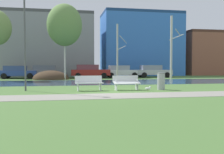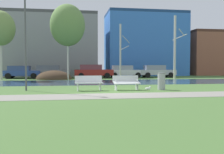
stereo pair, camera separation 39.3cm
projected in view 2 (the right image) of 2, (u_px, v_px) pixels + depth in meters
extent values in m
plane|color=#476B33|center=(94.00, 81.00, 24.22)|extent=(120.00, 120.00, 0.00)
cube|color=gray|center=(116.00, 96.00, 12.33)|extent=(60.00, 2.24, 0.01)
cube|color=#2D475B|center=(96.00, 82.00, 22.54)|extent=(80.00, 7.15, 0.01)
ellipsoid|color=#423021|center=(54.00, 79.00, 27.40)|extent=(3.84, 3.40, 1.91)
cube|color=silver|center=(89.00, 83.00, 14.79)|extent=(1.63, 0.59, 0.05)
cube|color=silver|center=(88.00, 79.00, 15.06)|extent=(1.60, 0.20, 0.40)
cube|color=silver|center=(78.00, 87.00, 14.71)|extent=(0.07, 0.43, 0.45)
cube|color=silver|center=(100.00, 87.00, 15.01)|extent=(0.07, 0.43, 0.45)
cylinder|color=silver|center=(78.00, 81.00, 14.66)|extent=(0.06, 0.28, 0.04)
cylinder|color=silver|center=(100.00, 80.00, 14.95)|extent=(0.06, 0.28, 0.04)
cube|color=silver|center=(127.00, 83.00, 15.14)|extent=(1.63, 0.59, 0.18)
cube|color=silver|center=(125.00, 79.00, 15.40)|extent=(1.60, 0.20, 0.40)
cube|color=silver|center=(116.00, 87.00, 15.06)|extent=(0.07, 0.43, 0.45)
cube|color=silver|center=(137.00, 86.00, 15.36)|extent=(0.07, 0.43, 0.45)
cylinder|color=silver|center=(116.00, 80.00, 15.00)|extent=(0.06, 0.28, 0.04)
cylinder|color=silver|center=(137.00, 80.00, 15.30)|extent=(0.06, 0.28, 0.04)
cylinder|color=#999B9E|center=(161.00, 81.00, 15.43)|extent=(0.46, 0.46, 1.03)
torus|color=#5B5D5E|center=(162.00, 73.00, 15.41)|extent=(0.48, 0.48, 0.04)
ellipsoid|color=white|center=(148.00, 89.00, 14.83)|extent=(0.33, 0.15, 0.15)
sphere|color=white|center=(150.00, 87.00, 14.85)|extent=(0.11, 0.11, 0.11)
cone|color=gold|center=(151.00, 87.00, 14.86)|extent=(0.06, 0.03, 0.03)
cylinder|color=gold|center=(148.00, 90.00, 14.81)|extent=(0.01, 0.01, 0.10)
cylinder|color=gold|center=(148.00, 90.00, 14.86)|extent=(0.01, 0.01, 0.10)
cylinder|color=#4C4C51|center=(25.00, 42.00, 14.80)|extent=(0.10, 0.10, 5.65)
cylinder|color=beige|center=(1.00, 47.00, 26.00)|extent=(0.25, 0.25, 6.76)
ellipsoid|color=olive|center=(0.00, 28.00, 25.92)|extent=(2.95, 2.95, 3.53)
cylinder|color=beige|center=(68.00, 45.00, 26.45)|extent=(0.15, 0.15, 7.23)
ellipsoid|color=#668947|center=(68.00, 25.00, 26.36)|extent=(3.60, 3.60, 4.32)
cylinder|color=beige|center=(120.00, 51.00, 28.26)|extent=(0.19, 0.19, 6.06)
cylinder|color=beige|center=(125.00, 48.00, 28.69)|extent=(0.78, 1.10, 0.45)
cylinder|color=beige|center=(126.00, 40.00, 27.74)|extent=(1.05, 1.03, 0.75)
cylinder|color=beige|center=(175.00, 47.00, 28.94)|extent=(0.26, 0.26, 7.13)
cylinder|color=beige|center=(180.00, 37.00, 29.57)|extent=(1.16, 1.64, 0.63)
cylinder|color=beige|center=(181.00, 32.00, 28.41)|extent=(1.11, 1.08, 0.64)
cube|color=#2D4793|center=(23.00, 73.00, 29.16)|extent=(4.18, 1.87, 0.59)
cube|color=#32457F|center=(19.00, 68.00, 29.09)|extent=(2.36, 1.61, 0.53)
cylinder|color=black|center=(36.00, 75.00, 30.23)|extent=(0.65, 0.24, 0.64)
cylinder|color=black|center=(34.00, 76.00, 28.48)|extent=(0.65, 0.24, 0.64)
cylinder|color=black|center=(12.00, 75.00, 29.87)|extent=(0.65, 0.24, 0.64)
cylinder|color=black|center=(8.00, 76.00, 28.12)|extent=(0.65, 0.24, 0.64)
cube|color=slate|center=(52.00, 72.00, 29.86)|extent=(4.45, 1.96, 0.68)
cube|color=slate|center=(48.00, 67.00, 29.79)|extent=(2.51, 1.69, 0.50)
cylinder|color=black|center=(65.00, 75.00, 30.99)|extent=(0.65, 0.24, 0.64)
cylinder|color=black|center=(64.00, 76.00, 29.15)|extent=(0.65, 0.24, 0.64)
cylinder|color=black|center=(40.00, 75.00, 30.60)|extent=(0.65, 0.24, 0.64)
cylinder|color=black|center=(38.00, 76.00, 28.77)|extent=(0.65, 0.24, 0.64)
cube|color=maroon|center=(94.00, 72.00, 30.34)|extent=(4.58, 1.95, 0.67)
cube|color=brown|center=(91.00, 67.00, 30.27)|extent=(2.58, 1.68, 0.59)
cylinder|color=black|center=(105.00, 75.00, 31.46)|extent=(0.65, 0.24, 0.64)
cylinder|color=black|center=(107.00, 75.00, 29.64)|extent=(0.65, 0.24, 0.64)
cylinder|color=black|center=(81.00, 75.00, 31.07)|extent=(0.65, 0.24, 0.64)
cylinder|color=black|center=(81.00, 76.00, 29.25)|extent=(0.65, 0.24, 0.64)
cube|color=silver|center=(125.00, 72.00, 31.40)|extent=(4.36, 1.84, 0.62)
cube|color=#949AAC|center=(122.00, 68.00, 31.33)|extent=(2.46, 1.59, 0.55)
cylinder|color=black|center=(135.00, 75.00, 32.46)|extent=(0.65, 0.24, 0.64)
cylinder|color=black|center=(138.00, 75.00, 30.74)|extent=(0.65, 0.24, 0.64)
cylinder|color=black|center=(113.00, 75.00, 32.09)|extent=(0.65, 0.24, 0.64)
cylinder|color=black|center=(115.00, 75.00, 30.37)|extent=(0.65, 0.24, 0.64)
cube|color=#B2B5BC|center=(157.00, 72.00, 31.86)|extent=(4.45, 1.89, 0.62)
cube|color=gray|center=(154.00, 68.00, 31.79)|extent=(2.51, 1.63, 0.57)
cylinder|color=black|center=(166.00, 74.00, 32.95)|extent=(0.65, 0.24, 0.64)
cylinder|color=black|center=(171.00, 75.00, 31.18)|extent=(0.65, 0.24, 0.64)
cylinder|color=black|center=(144.00, 75.00, 32.56)|extent=(0.65, 0.24, 0.64)
cylinder|color=black|center=(148.00, 75.00, 30.80)|extent=(0.65, 0.24, 0.64)
cube|color=gray|center=(47.00, 47.00, 35.68)|extent=(13.59, 7.02, 8.18)
cube|color=#48484B|center=(47.00, 16.00, 35.49)|extent=(13.59, 7.02, 0.40)
cube|color=#3870C6|center=(145.00, 46.00, 38.33)|extent=(11.52, 6.23, 8.87)
cube|color=navy|center=(145.00, 15.00, 38.12)|extent=(11.52, 6.23, 0.40)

